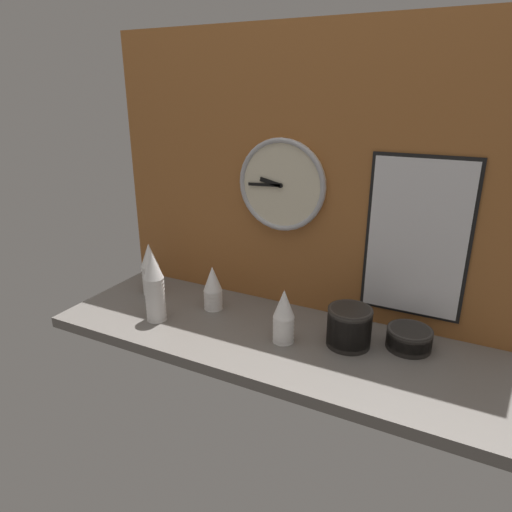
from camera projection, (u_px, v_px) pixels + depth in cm
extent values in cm
cube|color=slate|center=(270.00, 337.00, 165.45)|extent=(160.00, 56.00, 4.00)
cube|color=#A3602D|center=(302.00, 176.00, 168.87)|extent=(160.00, 3.00, 105.00)
cone|color=white|center=(156.00, 307.00, 172.53)|extent=(7.53, 7.53, 10.20)
cone|color=white|center=(156.00, 304.00, 171.99)|extent=(7.53, 7.53, 10.20)
cone|color=white|center=(155.00, 300.00, 171.46)|extent=(7.53, 7.53, 10.20)
cone|color=white|center=(155.00, 296.00, 170.92)|extent=(7.53, 7.53, 10.20)
cone|color=white|center=(155.00, 292.00, 170.39)|extent=(7.53, 7.53, 10.20)
cone|color=white|center=(154.00, 289.00, 169.86)|extent=(7.53, 7.53, 10.20)
cone|color=white|center=(154.00, 285.00, 169.32)|extent=(7.53, 7.53, 10.20)
cone|color=white|center=(154.00, 281.00, 168.79)|extent=(7.53, 7.53, 10.20)
cone|color=white|center=(154.00, 277.00, 168.26)|extent=(7.53, 7.53, 10.20)
cone|color=white|center=(153.00, 273.00, 167.72)|extent=(7.53, 7.53, 10.20)
cone|color=white|center=(153.00, 269.00, 167.19)|extent=(7.53, 7.53, 10.20)
cone|color=white|center=(153.00, 265.00, 166.66)|extent=(7.53, 7.53, 10.20)
cone|color=white|center=(151.00, 282.00, 194.73)|extent=(7.53, 7.53, 10.20)
cone|color=white|center=(151.00, 279.00, 194.20)|extent=(7.53, 7.53, 10.20)
cone|color=white|center=(151.00, 276.00, 193.67)|extent=(7.53, 7.53, 10.20)
cone|color=white|center=(151.00, 272.00, 193.13)|extent=(7.53, 7.53, 10.20)
cone|color=white|center=(150.00, 269.00, 192.60)|extent=(7.53, 7.53, 10.20)
cone|color=white|center=(150.00, 265.00, 192.06)|extent=(7.53, 7.53, 10.20)
cone|color=white|center=(150.00, 262.00, 191.53)|extent=(7.53, 7.53, 10.20)
cone|color=white|center=(149.00, 259.00, 191.00)|extent=(7.53, 7.53, 10.20)
cone|color=white|center=(149.00, 255.00, 190.46)|extent=(7.53, 7.53, 10.20)
cone|color=white|center=(213.00, 297.00, 181.35)|extent=(7.53, 7.53, 10.20)
cone|color=white|center=(213.00, 293.00, 180.82)|extent=(7.53, 7.53, 10.20)
cone|color=white|center=(213.00, 290.00, 180.29)|extent=(7.53, 7.53, 10.20)
cone|color=white|center=(213.00, 286.00, 179.75)|extent=(7.53, 7.53, 10.20)
cone|color=white|center=(213.00, 282.00, 179.22)|extent=(7.53, 7.53, 10.20)
cone|color=white|center=(213.00, 279.00, 178.69)|extent=(7.53, 7.53, 10.20)
cone|color=white|center=(283.00, 328.00, 157.54)|extent=(7.53, 7.53, 10.20)
cone|color=white|center=(284.00, 324.00, 157.01)|extent=(7.53, 7.53, 10.20)
cone|color=white|center=(284.00, 320.00, 156.48)|extent=(7.53, 7.53, 10.20)
cone|color=white|center=(284.00, 316.00, 155.94)|extent=(7.53, 7.53, 10.20)
cone|color=white|center=(284.00, 312.00, 155.41)|extent=(7.53, 7.53, 10.20)
cone|color=white|center=(284.00, 308.00, 154.88)|extent=(7.53, 7.53, 10.20)
cone|color=white|center=(284.00, 304.00, 154.34)|extent=(7.53, 7.53, 10.20)
cylinder|color=black|center=(348.00, 340.00, 156.38)|extent=(15.02, 15.02, 3.85)
cylinder|color=black|center=(348.00, 335.00, 155.82)|extent=(15.02, 15.02, 3.85)
cylinder|color=black|center=(349.00, 331.00, 155.25)|extent=(15.02, 15.02, 3.85)
cylinder|color=black|center=(349.00, 327.00, 154.69)|extent=(15.02, 15.02, 3.85)
cylinder|color=black|center=(349.00, 323.00, 154.13)|extent=(15.02, 15.02, 3.85)
cylinder|color=black|center=(350.00, 318.00, 153.57)|extent=(15.02, 15.02, 3.85)
cylinder|color=black|center=(350.00, 314.00, 153.00)|extent=(15.02, 15.02, 3.85)
torus|color=#302D2A|center=(350.00, 310.00, 152.54)|extent=(15.21, 15.21, 1.39)
cylinder|color=black|center=(408.00, 343.00, 154.38)|extent=(15.02, 15.02, 3.85)
cylinder|color=black|center=(409.00, 339.00, 153.81)|extent=(15.02, 15.02, 3.85)
cylinder|color=black|center=(410.00, 334.00, 153.25)|extent=(15.02, 15.02, 3.85)
torus|color=#302D2A|center=(410.00, 331.00, 152.79)|extent=(15.21, 15.21, 1.39)
cylinder|color=beige|center=(282.00, 185.00, 170.92)|extent=(34.42, 1.80, 34.42)
torus|color=#B2B2B7|center=(281.00, 185.00, 170.24)|extent=(35.02, 1.98, 35.02)
cube|color=black|center=(270.00, 182.00, 171.30)|extent=(8.74, 0.60, 3.37)
cube|color=black|center=(264.00, 185.00, 172.78)|extent=(13.45, 0.60, 1.59)
cylinder|color=black|center=(280.00, 186.00, 169.83)|extent=(1.72, 0.60, 1.72)
cube|color=black|center=(417.00, 239.00, 154.92)|extent=(34.55, 0.60, 56.54)
cube|color=white|center=(417.00, 239.00, 154.57)|extent=(32.15, 1.20, 54.14)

